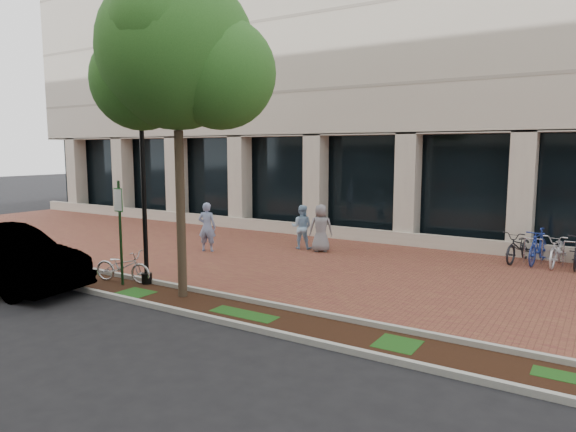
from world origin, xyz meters
The scene contains 14 objects.
ground centered at (0.00, 0.00, 0.00)m, with size 120.00×120.00×0.00m, color black.
brick_plaza centered at (0.00, 0.00, 0.01)m, with size 40.00×9.00×0.01m, color brown.
planting_strip centered at (0.00, -5.25, 0.01)m, with size 40.00×1.50×0.01m, color black.
curb_plaza_side centered at (0.00, -4.50, 0.06)m, with size 40.00×0.12×0.12m, color #A6A69C.
curb_street_side centered at (0.00, -6.00, 0.06)m, with size 40.00×0.12×0.12m, color #A6A69C.
near_office_building centered at (0.00, 10.47, 10.05)m, with size 40.00×12.12×16.00m.
parking_sign centered at (-2.34, -5.05, 1.75)m, with size 0.34×0.07×2.79m.
lamppost centered at (-1.89, -4.60, 2.61)m, with size 0.36×0.36×4.64m.
street_tree centered at (-0.18, -4.92, 5.64)m, with size 4.39×3.66×7.70m.
locked_bicycle centered at (-2.55, -4.83, 0.44)m, with size 0.59×1.69×0.89m, color silver.
pedestrian_left centered at (-3.46, -0.33, 0.88)m, with size 0.64×0.42×1.75m, color #7E90BC.
pedestrian_mid centered at (-0.88, 1.87, 0.80)m, with size 0.78×0.61×1.60m, color #95BCDE.
pedestrian_right centered at (-0.02, 1.74, 0.85)m, with size 0.83×0.54×1.70m, color slate.
sedan_near_curb centered at (-4.68, -6.92, 0.81)m, with size 1.71×4.90×1.62m, color silver.
Camera 1 is at (8.51, -13.97, 3.61)m, focal length 32.00 mm.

